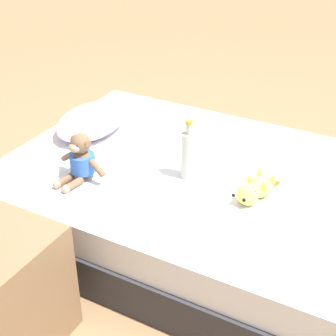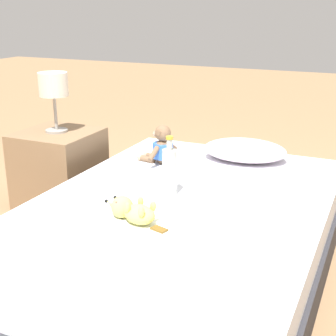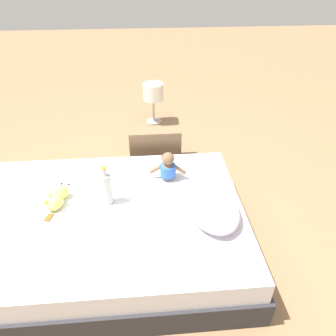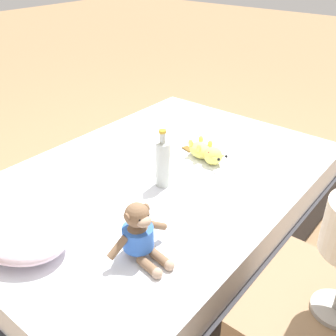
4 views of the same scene
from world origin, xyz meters
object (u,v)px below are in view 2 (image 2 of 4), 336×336
Objects in this scene: pillow at (245,150)px; glass_bottle at (169,171)px; plush_yellow_creature at (132,211)px; plush_monkey at (161,148)px; bedside_lamp at (53,87)px; bed at (181,236)px; nightstand at (60,170)px.

glass_bottle reaches higher than pillow.
plush_monkey is at bearing 106.38° from plush_yellow_creature.
pillow is 0.51m from plush_monkey.
bedside_lamp is at bearing -163.54° from pillow.
bedside_lamp is (-0.93, 0.72, 0.37)m from plush_yellow_creature.
plush_monkey is (-0.34, 0.49, 0.29)m from bed.
pillow reaches higher than bed.
bedside_lamp reaches higher than plush_yellow_creature.
plush_yellow_creature is at bearing -100.98° from pillow.
bedside_lamp reaches higher than nightstand.
glass_bottle is (-0.08, 0.05, 0.31)m from bed.
bed is at bearing -29.66° from glass_bottle.
plush_monkey is (-0.44, -0.26, 0.03)m from pillow.
pillow is 1.85× the size of plush_monkey.
bedside_lamp is (-0.95, 0.37, 0.29)m from glass_bottle.
glass_bottle is at bearing -60.18° from plush_monkey.
bedside_lamp is at bearing -173.91° from plush_monkey.
plush_monkey reaches higher than pillow.
plush_monkey is 0.77× the size of bedside_lamp.
bed is 0.40m from plush_yellow_creature.
bedside_lamp reaches higher than plush_monkey.
bed is 0.80m from pillow.
nightstand is at bearing 158.85° from glass_bottle.
glass_bottle is at bearing 150.34° from bed.
nightstand is (-1.04, 0.42, 0.07)m from bed.
nightstand is (-1.14, -0.34, -0.18)m from pillow.
plush_yellow_creature is (0.23, -0.79, -0.05)m from plush_monkey.
bedside_lamp is (-0.70, -0.07, 0.32)m from plush_monkey.
bed is at bearing -21.89° from nightstand.
pillow is at bearing 30.86° from plush_monkey.
glass_bottle is at bearing 86.52° from plush_yellow_creature.
plush_monkey is 0.83m from plush_yellow_creature.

